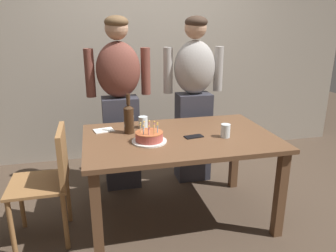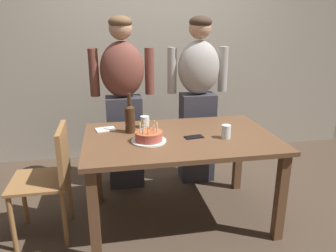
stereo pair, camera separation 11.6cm
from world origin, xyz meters
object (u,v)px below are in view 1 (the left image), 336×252
Objects in this scene: birthday_cake at (149,137)px; dining_chair at (51,176)px; cell_phone at (194,137)px; person_man_bearded at (120,102)px; napkin_stack at (104,130)px; wine_bottle at (129,118)px; person_woman_cardigan at (194,98)px; water_glass_far at (143,122)px; water_glass_near at (225,131)px.

birthday_cake reaches higher than dining_chair.
person_man_bearded is (-0.50, 0.75, 0.13)m from cell_phone.
wine_bottle is at bearing -27.27° from napkin_stack.
dining_chair is (-1.33, -0.72, -0.36)m from person_woman_cardigan.
dining_chair is (-0.75, -0.29, -0.27)m from water_glass_far.
person_man_bearded is 0.74m from person_woman_cardigan.
person_man_bearded reaches higher than birthday_cake.
water_glass_far is at bearing 128.12° from cell_phone.
water_glass_far is 0.06× the size of person_man_bearded.
napkin_stack is 0.09× the size of person_man_bearded.
water_glass_far is 0.11× the size of dining_chair.
birthday_cake is 1.67× the size of napkin_stack.
wine_bottle reaches higher than birthday_cake.
person_man_bearded and person_woman_cardigan have the same top height.
water_glass_near is at bearing -2.95° from birthday_cake.
water_glass_far is (-0.59, 0.38, -0.00)m from water_glass_near.
person_woman_cardigan is (0.74, 0.00, 0.00)m from person_man_bearded.
birthday_cake is 2.49× the size of water_glass_near.
person_woman_cardigan is at bearing -180.00° from person_man_bearded.
wine_bottle is (-0.12, 0.24, 0.09)m from birthday_cake.
napkin_stack is at bearing 132.77° from birthday_cake.
water_glass_far reaches higher than napkin_stack.
person_man_bearded is at bearing 140.53° from dining_chair.
cell_phone is 0.09× the size of person_man_bearded.
person_man_bearded reaches higher than napkin_stack.
birthday_cake is 0.60m from water_glass_near.
napkin_stack is at bearing 145.98° from cell_phone.
person_woman_cardigan reaches higher than napkin_stack.
water_glass_far is 0.19m from wine_bottle.
person_man_bearded is (0.18, 0.43, 0.13)m from napkin_stack.
water_glass_near reaches higher than napkin_stack.
water_glass_far is 0.69× the size of cell_phone.
dining_chair is at bearing -158.58° from water_glass_far.
person_woman_cardigan is (0.92, 0.43, 0.13)m from napkin_stack.
cell_phone is at bearing -43.08° from water_glass_far.
person_woman_cardigan is (0.59, 0.43, 0.08)m from water_glass_far.
dining_chair is (-0.41, -0.29, -0.23)m from napkin_stack.
water_glass_near is 0.33× the size of wine_bottle.
person_woman_cardigan is at bearing 90.05° from water_glass_near.
napkin_stack is (-0.33, -0.01, -0.05)m from water_glass_far.
person_woman_cardigan is 1.56m from dining_chair.
napkin_stack is at bearing -179.11° from water_glass_far.
water_glass_near is at bearing -22.32° from napkin_stack.
person_man_bearded reaches higher than dining_chair.
water_glass_far is at bearing 146.93° from water_glass_near.
birthday_cake is 0.99m from person_woman_cardigan.
person_man_bearded reaches higher than water_glass_far.
person_man_bearded reaches higher than wine_bottle.
napkin_stack is 1.02m from person_woman_cardigan.
birthday_cake is 2.65× the size of water_glass_far.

